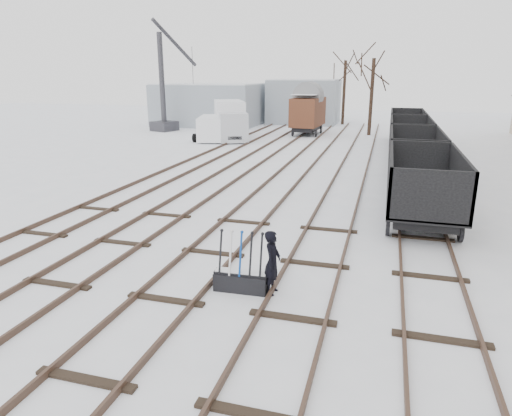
# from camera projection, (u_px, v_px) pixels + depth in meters

# --- Properties ---
(ground) EXTENTS (120.00, 120.00, 0.00)m
(ground) POSITION_uv_depth(u_px,v_px,m) (166.00, 301.00, 10.59)
(ground) COLOR white
(ground) RESTS_ON ground
(tracks) EXTENTS (13.90, 52.00, 0.16)m
(tracks) POSITION_uv_depth(u_px,v_px,m) (289.00, 176.00, 23.18)
(tracks) COLOR black
(tracks) RESTS_ON ground
(shed_left) EXTENTS (10.00, 8.00, 4.10)m
(shed_left) POSITION_uv_depth(u_px,v_px,m) (210.00, 104.00, 46.63)
(shed_left) COLOR #98A1AB
(shed_left) RESTS_ON ground
(shed_right) EXTENTS (7.00, 6.00, 4.50)m
(shed_right) POSITION_uv_depth(u_px,v_px,m) (304.00, 101.00, 47.88)
(shed_right) COLOR #98A1AB
(shed_right) RESTS_ON ground
(ground_frame) EXTENTS (1.32, 0.47, 1.49)m
(ground_frame) POSITION_uv_depth(u_px,v_px,m) (241.00, 280.00, 11.01)
(ground_frame) COLOR black
(ground_frame) RESTS_ON ground
(worker) EXTENTS (0.40, 0.59, 1.57)m
(worker) POSITION_uv_depth(u_px,v_px,m) (272.00, 262.00, 10.77)
(worker) COLOR black
(worker) RESTS_ON ground
(freight_wagon_a) EXTENTS (2.39, 5.98, 2.44)m
(freight_wagon_a) POSITION_uv_depth(u_px,v_px,m) (422.00, 195.00, 16.10)
(freight_wagon_a) COLOR black
(freight_wagon_a) RESTS_ON ground
(freight_wagon_b) EXTENTS (2.39, 5.98, 2.44)m
(freight_wagon_b) POSITION_uv_depth(u_px,v_px,m) (414.00, 163.00, 22.00)
(freight_wagon_b) COLOR black
(freight_wagon_b) RESTS_ON ground
(freight_wagon_c) EXTENTS (2.39, 5.98, 2.44)m
(freight_wagon_c) POSITION_uv_depth(u_px,v_px,m) (409.00, 144.00, 27.89)
(freight_wagon_c) COLOR black
(freight_wagon_c) RESTS_ON ground
(freight_wagon_d) EXTENTS (2.39, 5.98, 2.44)m
(freight_wagon_d) POSITION_uv_depth(u_px,v_px,m) (406.00, 131.00, 33.79)
(freight_wagon_d) COLOR black
(freight_wagon_d) RESTS_ON ground
(box_van_wagon) EXTENTS (2.67, 4.64, 3.42)m
(box_van_wagon) POSITION_uv_depth(u_px,v_px,m) (308.00, 111.00, 38.74)
(box_van_wagon) COLOR black
(box_van_wagon) RESTS_ON ground
(lorry) EXTENTS (3.82, 6.80, 2.96)m
(lorry) POSITION_uv_depth(u_px,v_px,m) (230.00, 120.00, 36.39)
(lorry) COLOR black
(lorry) RESTS_ON ground
(panel_van) EXTENTS (2.83, 4.54, 1.86)m
(panel_van) POSITION_uv_depth(u_px,v_px,m) (212.00, 128.00, 35.63)
(panel_van) COLOR white
(panel_van) RESTS_ON ground
(crane) EXTENTS (2.42, 5.75, 9.63)m
(crane) POSITION_uv_depth(u_px,v_px,m) (164.00, 102.00, 41.40)
(crane) COLOR #333238
(crane) RESTS_ON ground
(tree_far_left) EXTENTS (0.30, 0.30, 6.31)m
(tree_far_left) POSITION_uv_depth(u_px,v_px,m) (344.00, 93.00, 46.20)
(tree_far_left) COLOR black
(tree_far_left) RESTS_ON ground
(tree_far_right) EXTENTS (0.30, 0.30, 6.27)m
(tree_far_right) POSITION_uv_depth(u_px,v_px,m) (371.00, 97.00, 38.07)
(tree_far_right) COLOR black
(tree_far_right) RESTS_ON ground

